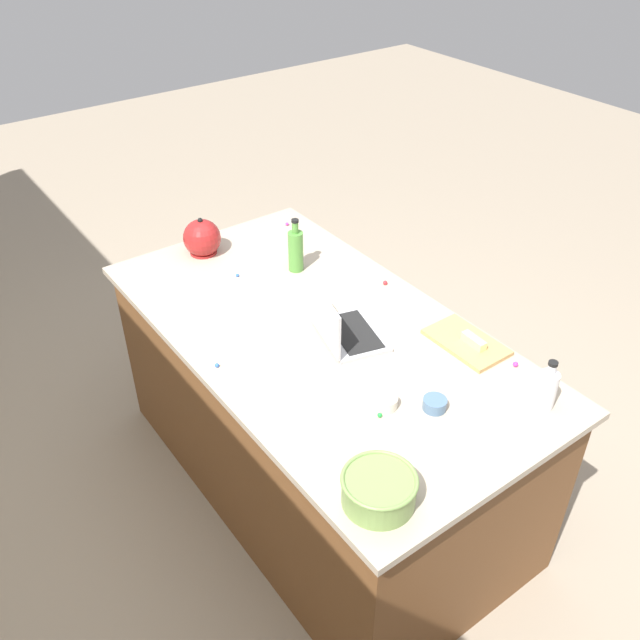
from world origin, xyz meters
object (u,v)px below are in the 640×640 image
(ramekin_small, at_px, (386,402))
(ramekin_medium, at_px, (435,404))
(butter_stick_left, at_px, (474,341))
(bottle_vinegar, at_px, (547,389))
(laptop, at_px, (343,329))
(kettle, at_px, (202,238))
(cutting_board, at_px, (466,342))
(mixing_bowl_large, at_px, (379,489))
(bottle_olive, at_px, (296,250))

(ramekin_small, relative_size, ramekin_medium, 0.99)
(butter_stick_left, bearing_deg, bottle_vinegar, 173.02)
(laptop, bearing_deg, kettle, 7.22)
(butter_stick_left, xyz_separation_m, ramekin_medium, (-0.16, 0.36, -0.01))
(cutting_board, relative_size, butter_stick_left, 2.92)
(laptop, xyz_separation_m, mixing_bowl_large, (-0.71, 0.41, 0.01))
(bottle_olive, bearing_deg, laptop, 164.39)
(ramekin_medium, bearing_deg, laptop, 1.15)
(bottle_vinegar, bearing_deg, ramekin_medium, 55.39)
(kettle, xyz_separation_m, butter_stick_left, (-1.29, -0.49, -0.04))
(ramekin_medium, bearing_deg, ramekin_small, 50.06)
(cutting_board, xyz_separation_m, ramekin_small, (-0.09, 0.49, 0.01))
(mixing_bowl_large, relative_size, ramekin_medium, 2.75)
(mixing_bowl_large, bearing_deg, ramekin_medium, -65.19)
(bottle_vinegar, relative_size, butter_stick_left, 1.83)
(bottle_olive, distance_m, ramekin_small, 0.99)
(mixing_bowl_large, distance_m, butter_stick_left, 0.87)
(butter_stick_left, bearing_deg, ramekin_medium, 113.87)
(laptop, height_order, butter_stick_left, laptop)
(bottle_olive, xyz_separation_m, cutting_board, (-0.87, -0.22, -0.09))
(laptop, distance_m, bottle_olive, 0.57)
(kettle, height_order, ramekin_medium, kettle)
(ramekin_medium, bearing_deg, kettle, 5.09)
(kettle, xyz_separation_m, ramekin_small, (-1.35, 0.00, -0.06))
(laptop, distance_m, ramekin_medium, 0.51)
(bottle_olive, bearing_deg, ramekin_medium, 172.34)
(bottle_vinegar, xyz_separation_m, ramekin_medium, (0.22, 0.32, -0.06))
(kettle, bearing_deg, butter_stick_left, -159.16)
(kettle, bearing_deg, ramekin_medium, -174.91)
(butter_stick_left, xyz_separation_m, ramekin_small, (-0.05, 0.49, -0.01))
(bottle_vinegar, bearing_deg, butter_stick_left, -6.98)
(butter_stick_left, bearing_deg, kettle, 20.84)
(kettle, distance_m, ramekin_medium, 1.46)
(bottle_vinegar, bearing_deg, ramekin_small, 53.75)
(bottle_olive, relative_size, cutting_board, 0.80)
(bottle_vinegar, distance_m, ramekin_medium, 0.39)
(mixing_bowl_large, height_order, ramekin_small, mixing_bowl_large)
(butter_stick_left, distance_m, ramekin_small, 0.50)
(bottle_olive, distance_m, kettle, 0.48)
(kettle, bearing_deg, laptop, -172.78)
(kettle, relative_size, ramekin_small, 2.52)
(mixing_bowl_large, height_order, ramekin_medium, mixing_bowl_large)
(laptop, height_order, bottle_vinegar, laptop)
(cutting_board, bearing_deg, butter_stick_left, 180.00)
(laptop, xyz_separation_m, kettle, (0.94, 0.12, 0.03))
(cutting_board, height_order, ramekin_medium, ramekin_medium)
(bottle_vinegar, bearing_deg, kettle, 14.93)
(bottle_olive, height_order, butter_stick_left, bottle_olive)
(laptop, relative_size, kettle, 1.67)
(butter_stick_left, bearing_deg, laptop, 46.59)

